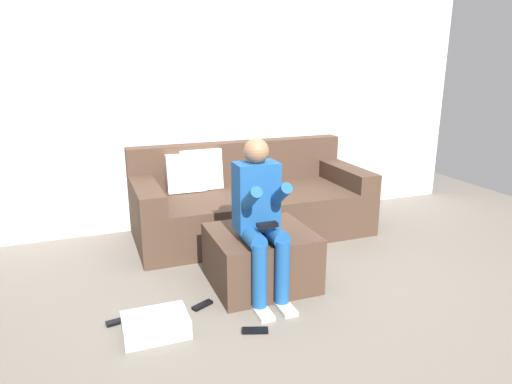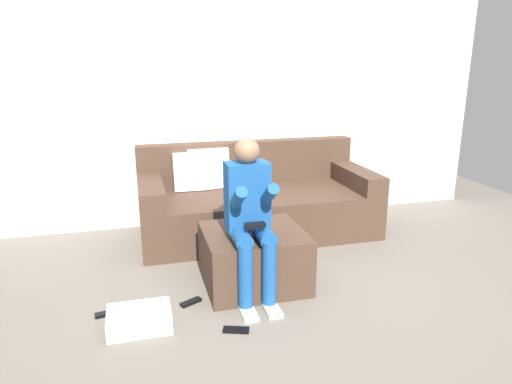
{
  "view_description": "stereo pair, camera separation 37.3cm",
  "coord_description": "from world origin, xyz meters",
  "px_view_note": "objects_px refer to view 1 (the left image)",
  "views": [
    {
      "loc": [
        -1.29,
        -2.44,
        1.64
      ],
      "look_at": [
        0.04,
        1.05,
        0.58
      ],
      "focal_mm": 32.2,
      "sensor_mm": 36.0,
      "label": 1
    },
    {
      "loc": [
        -0.93,
        -2.56,
        1.64
      ],
      "look_at": [
        0.04,
        1.05,
        0.58
      ],
      "focal_mm": 32.2,
      "sensor_mm": 36.0,
      "label": 2
    }
  ],
  "objects_px": {
    "couch_sectional": "(249,202)",
    "person_seated": "(260,213)",
    "storage_bin": "(156,325)",
    "remote_by_storage_bin": "(202,305)",
    "remote_under_side_table": "(117,322)",
    "remote_near_ottoman": "(255,330)",
    "ottoman": "(261,258)"
  },
  "relations": [
    {
      "from": "couch_sectional",
      "to": "person_seated",
      "type": "height_order",
      "value": "person_seated"
    },
    {
      "from": "storage_bin",
      "to": "remote_by_storage_bin",
      "type": "height_order",
      "value": "storage_bin"
    },
    {
      "from": "couch_sectional",
      "to": "remote_under_side_table",
      "type": "relative_size",
      "value": 15.87
    },
    {
      "from": "couch_sectional",
      "to": "remote_near_ottoman",
      "type": "relative_size",
      "value": 13.67
    },
    {
      "from": "remote_near_ottoman",
      "to": "remote_by_storage_bin",
      "type": "height_order",
      "value": "same"
    },
    {
      "from": "ottoman",
      "to": "remote_near_ottoman",
      "type": "distance_m",
      "value": 0.7
    },
    {
      "from": "couch_sectional",
      "to": "storage_bin",
      "type": "height_order",
      "value": "couch_sectional"
    },
    {
      "from": "couch_sectional",
      "to": "storage_bin",
      "type": "bearing_deg",
      "value": -127.92
    },
    {
      "from": "person_seated",
      "to": "storage_bin",
      "type": "distance_m",
      "value": 1.0
    },
    {
      "from": "storage_bin",
      "to": "remote_by_storage_bin",
      "type": "distance_m",
      "value": 0.42
    },
    {
      "from": "couch_sectional",
      "to": "storage_bin",
      "type": "distance_m",
      "value": 1.9
    },
    {
      "from": "person_seated",
      "to": "remote_under_side_table",
      "type": "relative_size",
      "value": 8.06
    },
    {
      "from": "couch_sectional",
      "to": "remote_by_storage_bin",
      "type": "relative_size",
      "value": 14.33
    },
    {
      "from": "remote_under_side_table",
      "to": "ottoman",
      "type": "bearing_deg",
      "value": -0.49
    },
    {
      "from": "person_seated",
      "to": "couch_sectional",
      "type": "bearing_deg",
      "value": 73.73
    },
    {
      "from": "storage_bin",
      "to": "remote_near_ottoman",
      "type": "relative_size",
      "value": 2.43
    },
    {
      "from": "ottoman",
      "to": "storage_bin",
      "type": "distance_m",
      "value": 0.96
    },
    {
      "from": "remote_near_ottoman",
      "to": "person_seated",
      "type": "bearing_deg",
      "value": 83.98
    },
    {
      "from": "ottoman",
      "to": "remote_by_storage_bin",
      "type": "bearing_deg",
      "value": -159.93
    },
    {
      "from": "ottoman",
      "to": "person_seated",
      "type": "xyz_separation_m",
      "value": [
        -0.07,
        -0.17,
        0.42
      ]
    },
    {
      "from": "ottoman",
      "to": "remote_by_storage_bin",
      "type": "distance_m",
      "value": 0.58
    },
    {
      "from": "couch_sectional",
      "to": "remote_under_side_table",
      "type": "bearing_deg",
      "value": -137.15
    },
    {
      "from": "remote_by_storage_bin",
      "to": "storage_bin",
      "type": "bearing_deg",
      "value": -175.62
    },
    {
      "from": "ottoman",
      "to": "storage_bin",
      "type": "xyz_separation_m",
      "value": [
        -0.86,
        -0.4,
        -0.15
      ]
    },
    {
      "from": "ottoman",
      "to": "storage_bin",
      "type": "relative_size",
      "value": 1.86
    },
    {
      "from": "ottoman",
      "to": "remote_under_side_table",
      "type": "height_order",
      "value": "ottoman"
    },
    {
      "from": "person_seated",
      "to": "storage_bin",
      "type": "height_order",
      "value": "person_seated"
    },
    {
      "from": "storage_bin",
      "to": "remote_by_storage_bin",
      "type": "bearing_deg",
      "value": 31.43
    },
    {
      "from": "couch_sectional",
      "to": "remote_by_storage_bin",
      "type": "xyz_separation_m",
      "value": [
        -0.8,
        -1.27,
        -0.29
      ]
    },
    {
      "from": "ottoman",
      "to": "remote_near_ottoman",
      "type": "xyz_separation_m",
      "value": [
        -0.28,
        -0.61,
        -0.2
      ]
    },
    {
      "from": "couch_sectional",
      "to": "ottoman",
      "type": "xyz_separation_m",
      "value": [
        -0.3,
        -1.08,
        -0.09
      ]
    },
    {
      "from": "ottoman",
      "to": "person_seated",
      "type": "relative_size",
      "value": 0.65
    }
  ]
}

